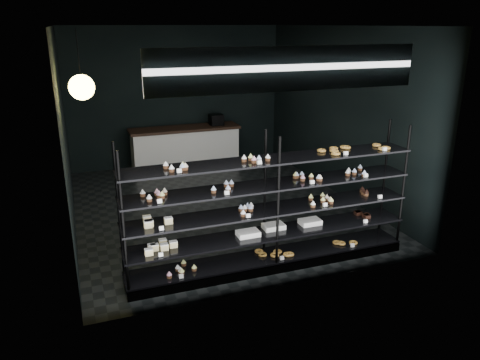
# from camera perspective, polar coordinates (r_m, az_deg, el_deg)

# --- Properties ---
(room) EXTENTS (5.01, 6.01, 3.20)m
(room) POSITION_cam_1_polar(r_m,az_deg,el_deg) (8.32, -3.13, 7.19)
(room) COLOR black
(room) RESTS_ON ground
(display_shelf) EXTENTS (4.00, 0.50, 1.91)m
(display_shelf) POSITION_cam_1_polar(r_m,az_deg,el_deg) (6.41, 3.56, -5.47)
(display_shelf) COLOR black
(display_shelf) RESTS_ON room
(signage) EXTENTS (3.30, 0.05, 0.50)m
(signage) POSITION_cam_1_polar(r_m,az_deg,el_deg) (5.44, 6.01, 13.34)
(signage) COLOR #0C1A3C
(signage) RESTS_ON room
(pendant_lamp) EXTENTS (0.33, 0.33, 0.89)m
(pendant_lamp) POSITION_cam_1_polar(r_m,az_deg,el_deg) (6.50, -18.74, 10.66)
(pendant_lamp) COLOR black
(pendant_lamp) RESTS_ON room
(service_counter) EXTENTS (2.52, 0.65, 1.23)m
(service_counter) POSITION_cam_1_polar(r_m,az_deg,el_deg) (10.93, -6.62, 3.96)
(service_counter) COLOR silver
(service_counter) RESTS_ON room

